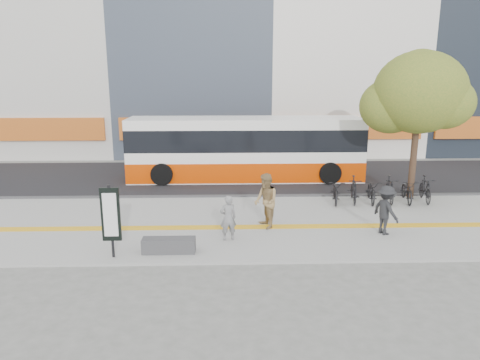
{
  "coord_description": "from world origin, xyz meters",
  "views": [
    {
      "loc": [
        -0.82,
        -13.86,
        5.38
      ],
      "look_at": [
        -0.35,
        2.0,
        1.55
      ],
      "focal_mm": 33.27,
      "sensor_mm": 36.0,
      "label": 1
    }
  ],
  "objects_px": {
    "bench": "(169,245)",
    "bus": "(245,150)",
    "seated_woman": "(228,218)",
    "street_tree": "(418,94)",
    "signboard": "(111,216)",
    "pedestrian_tan": "(266,201)",
    "pedestrian_dark": "(386,210)"
  },
  "relations": [
    {
      "from": "seated_woman",
      "to": "bench",
      "type": "bearing_deg",
      "value": 16.12
    },
    {
      "from": "signboard",
      "to": "bus",
      "type": "xyz_separation_m",
      "value": [
        4.32,
        10.01,
        0.17
      ]
    },
    {
      "from": "street_tree",
      "to": "seated_woman",
      "type": "distance_m",
      "value": 10.12
    },
    {
      "from": "bench",
      "to": "bus",
      "type": "height_order",
      "value": "bus"
    },
    {
      "from": "pedestrian_dark",
      "to": "pedestrian_tan",
      "type": "bearing_deg",
      "value": 56.25
    },
    {
      "from": "street_tree",
      "to": "bus",
      "type": "bearing_deg",
      "value": 152.47
    },
    {
      "from": "bus",
      "to": "pedestrian_tan",
      "type": "bearing_deg",
      "value": -86.99
    },
    {
      "from": "street_tree",
      "to": "seated_woman",
      "type": "height_order",
      "value": "street_tree"
    },
    {
      "from": "signboard",
      "to": "bus",
      "type": "relative_size",
      "value": 0.19
    },
    {
      "from": "street_tree",
      "to": "pedestrian_tan",
      "type": "height_order",
      "value": "street_tree"
    },
    {
      "from": "signboard",
      "to": "seated_woman",
      "type": "height_order",
      "value": "signboard"
    },
    {
      "from": "street_tree",
      "to": "seated_woman",
      "type": "xyz_separation_m",
      "value": [
        -7.98,
        -5.02,
        -3.69
      ]
    },
    {
      "from": "bench",
      "to": "pedestrian_tan",
      "type": "relative_size",
      "value": 0.83
    },
    {
      "from": "seated_woman",
      "to": "pedestrian_dark",
      "type": "relative_size",
      "value": 0.9
    },
    {
      "from": "pedestrian_dark",
      "to": "street_tree",
      "type": "bearing_deg",
      "value": -53.34
    },
    {
      "from": "seated_woman",
      "to": "street_tree",
      "type": "bearing_deg",
      "value": -160.81
    },
    {
      "from": "bench",
      "to": "signboard",
      "type": "height_order",
      "value": "signboard"
    },
    {
      "from": "signboard",
      "to": "pedestrian_tan",
      "type": "xyz_separation_m",
      "value": [
        4.72,
        2.45,
        -0.32
      ]
    },
    {
      "from": "pedestrian_tan",
      "to": "seated_woman",
      "type": "bearing_deg",
      "value": -64.8
    },
    {
      "from": "seated_woman",
      "to": "pedestrian_tan",
      "type": "distance_m",
      "value": 1.76
    },
    {
      "from": "signboard",
      "to": "pedestrian_dark",
      "type": "height_order",
      "value": "signboard"
    },
    {
      "from": "signboard",
      "to": "bus",
      "type": "height_order",
      "value": "bus"
    },
    {
      "from": "bus",
      "to": "pedestrian_dark",
      "type": "relative_size",
      "value": 7.05
    },
    {
      "from": "street_tree",
      "to": "bus",
      "type": "xyz_separation_m",
      "value": [
        -7.06,
        3.68,
        -2.98
      ]
    },
    {
      "from": "bench",
      "to": "signboard",
      "type": "xyz_separation_m",
      "value": [
        -1.6,
        -0.31,
        1.06
      ]
    },
    {
      "from": "signboard",
      "to": "pedestrian_tan",
      "type": "bearing_deg",
      "value": 27.46
    },
    {
      "from": "bench",
      "to": "bus",
      "type": "xyz_separation_m",
      "value": [
        2.72,
        9.7,
        1.23
      ]
    },
    {
      "from": "bench",
      "to": "pedestrian_tan",
      "type": "distance_m",
      "value": 3.86
    },
    {
      "from": "bench",
      "to": "signboard",
      "type": "relative_size",
      "value": 0.73
    },
    {
      "from": "bus",
      "to": "bench",
      "type": "bearing_deg",
      "value": -105.68
    },
    {
      "from": "signboard",
      "to": "seated_woman",
      "type": "xyz_separation_m",
      "value": [
        3.4,
        1.31,
        -0.54
      ]
    },
    {
      "from": "street_tree",
      "to": "seated_woman",
      "type": "relative_size",
      "value": 4.22
    }
  ]
}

